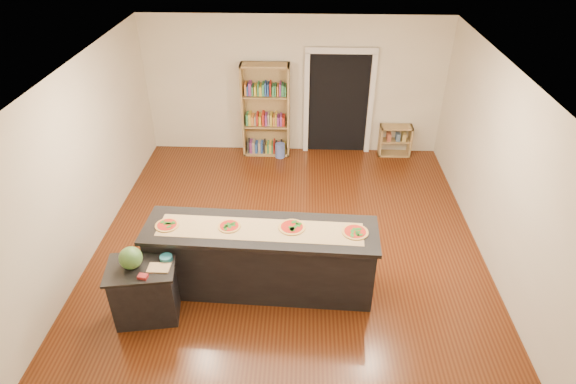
{
  "coord_description": "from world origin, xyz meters",
  "views": [
    {
      "loc": [
        0.23,
        -5.75,
        4.83
      ],
      "look_at": [
        0.0,
        0.2,
        1.0
      ],
      "focal_mm": 30.0,
      "sensor_mm": 36.0,
      "label": 1
    }
  ],
  "objects_px": {
    "side_counter": "(145,291)",
    "low_shelf": "(395,141)",
    "bookshelf": "(266,111)",
    "kitchen_island": "(261,258)",
    "watermelon": "(131,258)",
    "waste_bin": "(280,150)"
  },
  "relations": [
    {
      "from": "kitchen_island",
      "to": "low_shelf",
      "type": "bearing_deg",
      "value": 61.33
    },
    {
      "from": "bookshelf",
      "to": "watermelon",
      "type": "xyz_separation_m",
      "value": [
        -1.3,
        -4.61,
        0.02
      ]
    },
    {
      "from": "low_shelf",
      "to": "kitchen_island",
      "type": "bearing_deg",
      "value": -121.07
    },
    {
      "from": "low_shelf",
      "to": "waste_bin",
      "type": "relative_size",
      "value": 2.2
    },
    {
      "from": "low_shelf",
      "to": "waste_bin",
      "type": "bearing_deg",
      "value": -175.38
    },
    {
      "from": "low_shelf",
      "to": "watermelon",
      "type": "height_order",
      "value": "watermelon"
    },
    {
      "from": "side_counter",
      "to": "bookshelf",
      "type": "xyz_separation_m",
      "value": [
        1.21,
        4.6,
        0.54
      ]
    },
    {
      "from": "bookshelf",
      "to": "low_shelf",
      "type": "relative_size",
      "value": 2.93
    },
    {
      "from": "low_shelf",
      "to": "watermelon",
      "type": "xyz_separation_m",
      "value": [
        -3.98,
        -4.64,
        0.65
      ]
    },
    {
      "from": "kitchen_island",
      "to": "watermelon",
      "type": "relative_size",
      "value": 10.88
    },
    {
      "from": "kitchen_island",
      "to": "side_counter",
      "type": "relative_size",
      "value": 3.66
    },
    {
      "from": "bookshelf",
      "to": "side_counter",
      "type": "bearing_deg",
      "value": -104.72
    },
    {
      "from": "bookshelf",
      "to": "waste_bin",
      "type": "relative_size",
      "value": 6.44
    },
    {
      "from": "waste_bin",
      "to": "side_counter",
      "type": "bearing_deg",
      "value": -108.65
    },
    {
      "from": "bookshelf",
      "to": "watermelon",
      "type": "distance_m",
      "value": 4.79
    },
    {
      "from": "kitchen_island",
      "to": "side_counter",
      "type": "bearing_deg",
      "value": -155.56
    },
    {
      "from": "bookshelf",
      "to": "waste_bin",
      "type": "distance_m",
      "value": 0.88
    },
    {
      "from": "side_counter",
      "to": "watermelon",
      "type": "height_order",
      "value": "watermelon"
    },
    {
      "from": "low_shelf",
      "to": "watermelon",
      "type": "bearing_deg",
      "value": -130.61
    },
    {
      "from": "kitchen_island",
      "to": "watermelon",
      "type": "height_order",
      "value": "watermelon"
    },
    {
      "from": "side_counter",
      "to": "low_shelf",
      "type": "xyz_separation_m",
      "value": [
        3.89,
        4.63,
        -0.09
      ]
    },
    {
      "from": "low_shelf",
      "to": "bookshelf",
      "type": "bearing_deg",
      "value": -179.36
    }
  ]
}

